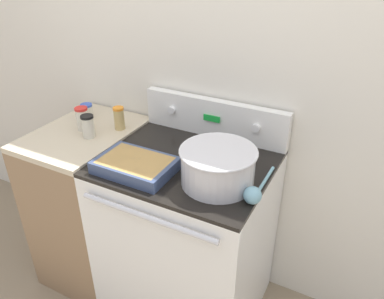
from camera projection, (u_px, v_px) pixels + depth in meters
kitchen_wall at (221, 73)px, 1.86m from camera, size 8.00×0.05×2.50m
stove_range at (187, 237)px, 1.96m from camera, size 0.78×0.68×0.93m
control_panel at (214, 118)px, 1.92m from camera, size 0.78×0.07×0.20m
side_counter at (94, 203)px, 2.21m from camera, size 0.47×0.65×0.94m
mixing_bowl at (218, 165)px, 1.54m from camera, size 0.32×0.32×0.16m
casserole_dish at (135, 165)px, 1.65m from camera, size 0.34×0.23×0.05m
ladle at (254, 194)px, 1.46m from camera, size 0.07×0.31×0.07m
spice_jar_orange_cap at (119, 118)px, 1.98m from camera, size 0.06×0.06×0.12m
spice_jar_black_cap at (88, 126)px, 1.90m from camera, size 0.07×0.07×0.12m
spice_jar_red_cap at (82, 119)px, 1.97m from camera, size 0.07×0.07×0.13m
spice_jar_blue_cap at (87, 111)px, 2.11m from camera, size 0.07×0.07×0.08m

